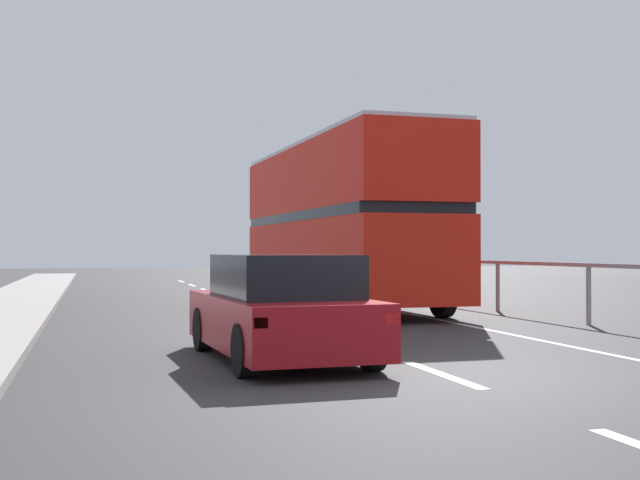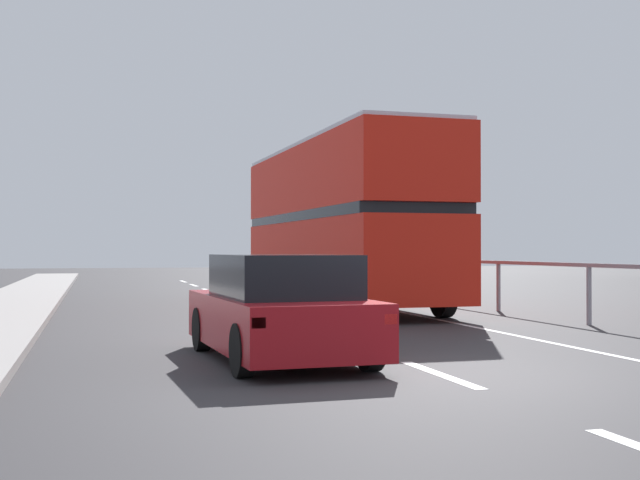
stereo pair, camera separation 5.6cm
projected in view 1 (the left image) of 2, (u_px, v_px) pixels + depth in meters
name	position (u px, v px, depth m)	size (l,w,h in m)	color
ground_plane	(440.00, 378.00, 9.95)	(75.83, 120.00, 0.10)	#312F32
lane_paint_markings	(357.00, 315.00, 18.91)	(3.23, 46.00, 0.01)	silver
bridge_side_railing	(498.00, 270.00, 20.10)	(0.10, 42.00, 1.23)	gray
double_decker_bus_red	(339.00, 220.00, 21.56)	(2.80, 10.84, 4.26)	red
hatchback_car_near	(281.00, 310.00, 11.15)	(1.98, 4.19, 1.44)	maroon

